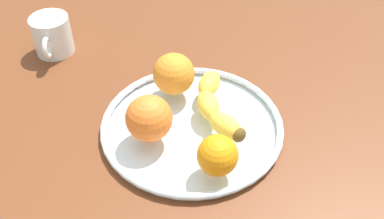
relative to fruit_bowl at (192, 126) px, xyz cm
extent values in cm
cube|color=brown|center=(0.00, 0.00, -2.92)|extent=(153.82, 153.82, 4.00)
cylinder|color=silver|center=(0.00, 0.00, -0.62)|extent=(30.88, 30.88, 0.60)
torus|color=silver|center=(0.00, 0.00, 0.28)|extent=(32.16, 32.16, 1.20)
ellipsoid|color=yellow|center=(-8.05, 3.62, 2.75)|extent=(7.63, 6.02, 3.73)
ellipsoid|color=yellow|center=(-2.20, 2.95, 2.75)|extent=(7.23, 4.79, 3.73)
ellipsoid|color=yellow|center=(3.11, 5.50, 2.75)|extent=(7.49, 7.25, 3.73)
ellipsoid|color=brown|center=(5.37, 7.51, 2.75)|extent=(3.23, 3.28, 2.61)
sphere|color=orange|center=(2.80, -7.20, 4.83)|extent=(7.89, 7.89, 7.89)
sphere|color=orange|center=(10.82, 3.39, 4.14)|extent=(6.52, 6.52, 6.52)
sphere|color=orange|center=(-8.81, -2.93, 4.77)|extent=(7.77, 7.77, 7.77)
cylinder|color=white|center=(-25.30, -28.24, 3.17)|extent=(8.10, 8.10, 8.17)
torus|color=white|center=(-20.05, -28.24, 3.57)|extent=(4.59, 1.00, 4.59)
camera|label=1|loc=(56.45, -2.81, 56.30)|focal=42.31mm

